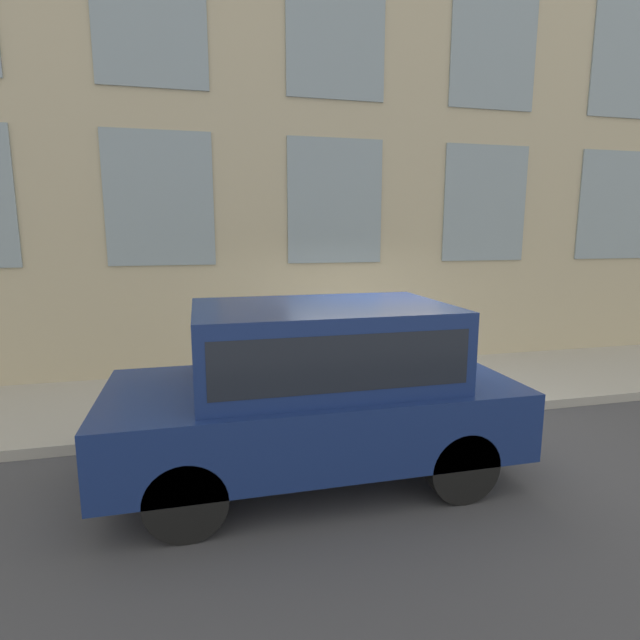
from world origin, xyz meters
name	(u,v)px	position (x,y,z in m)	size (l,w,h in m)	color
ground_plane	(387,425)	(0.00, 0.00, 0.00)	(80.00, 80.00, 0.00)	#47474C
sidewalk	(356,390)	(1.37, 0.00, 0.07)	(2.75, 60.00, 0.14)	#B2ADA3
building_facade	(333,116)	(2.90, 0.00, 4.64)	(0.33, 40.00, 9.28)	#C6B793
fire_hydrant	(343,381)	(0.62, 0.46, 0.48)	(0.34, 0.45, 0.68)	gold
person	(297,340)	(0.80, 1.10, 1.08)	(0.38, 0.25, 1.57)	navy
parked_truck_navy_near	(317,381)	(-1.13, 1.26, 1.06)	(1.93, 4.22, 1.88)	black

